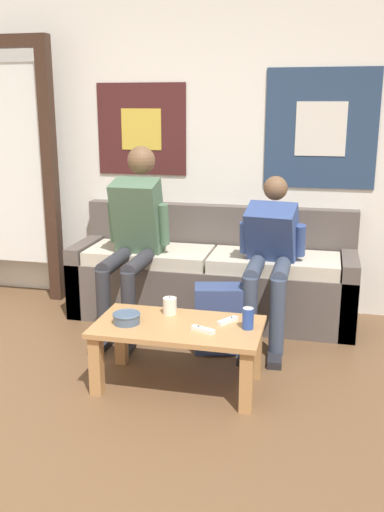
% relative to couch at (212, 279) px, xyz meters
% --- Properties ---
extents(ground_plane, '(18.00, 18.00, 0.00)m').
position_rel_couch_xyz_m(ground_plane, '(-0.13, -2.26, -0.31)').
color(ground_plane, brown).
extents(wall_back, '(10.00, 0.07, 2.55)m').
position_rel_couch_xyz_m(wall_back, '(-0.13, 0.33, 0.97)').
color(wall_back, white).
rests_on(wall_back, ground_plane).
extents(door_frame, '(1.00, 0.10, 2.15)m').
position_rel_couch_xyz_m(door_frame, '(-1.83, 0.11, 0.89)').
color(door_frame, '#382319').
rests_on(door_frame, ground_plane).
extents(couch, '(2.17, 0.66, 0.84)m').
position_rel_couch_xyz_m(couch, '(0.00, 0.00, 0.00)').
color(couch, '#564C47').
rests_on(couch, ground_plane).
extents(coffee_table, '(0.98, 0.52, 0.39)m').
position_rel_couch_xyz_m(coffee_table, '(0.03, -1.18, 0.01)').
color(coffee_table, '#B27F4C').
rests_on(coffee_table, ground_plane).
extents(person_seated_adult, '(0.47, 0.92, 1.33)m').
position_rel_couch_xyz_m(person_seated_adult, '(-0.52, -0.33, 0.42)').
color(person_seated_adult, '#2D2D33').
rests_on(person_seated_adult, ground_plane).
extents(person_seated_teen, '(0.47, 0.87, 1.13)m').
position_rel_couch_xyz_m(person_seated_teen, '(0.47, -0.34, 0.32)').
color(person_seated_teen, '#384256').
rests_on(person_seated_teen, ground_plane).
extents(backpack, '(0.37, 0.29, 0.46)m').
position_rel_couch_xyz_m(backpack, '(0.17, -0.65, -0.09)').
color(backpack, navy).
rests_on(backpack, ground_plane).
extents(ceramic_bowl, '(0.16, 0.16, 0.06)m').
position_rel_couch_xyz_m(ceramic_bowl, '(-0.27, -1.23, 0.12)').
color(ceramic_bowl, '#475B75').
rests_on(ceramic_bowl, coffee_table).
extents(pillar_candle, '(0.08, 0.08, 0.11)m').
position_rel_couch_xyz_m(pillar_candle, '(-0.06, -1.03, 0.13)').
color(pillar_candle, silver).
rests_on(pillar_candle, coffee_table).
extents(drink_can_blue, '(0.07, 0.07, 0.12)m').
position_rel_couch_xyz_m(drink_can_blue, '(0.43, -1.15, 0.14)').
color(drink_can_blue, '#28479E').
rests_on(drink_can_blue, coffee_table).
extents(game_controller_near_left, '(0.15, 0.09, 0.03)m').
position_rel_couch_xyz_m(game_controller_near_left, '(0.19, -1.26, 0.09)').
color(game_controller_near_left, white).
rests_on(game_controller_near_left, coffee_table).
extents(game_controller_near_right, '(0.11, 0.14, 0.03)m').
position_rel_couch_xyz_m(game_controller_near_right, '(0.30, -1.09, 0.09)').
color(game_controller_near_right, white).
rests_on(game_controller_near_right, coffee_table).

